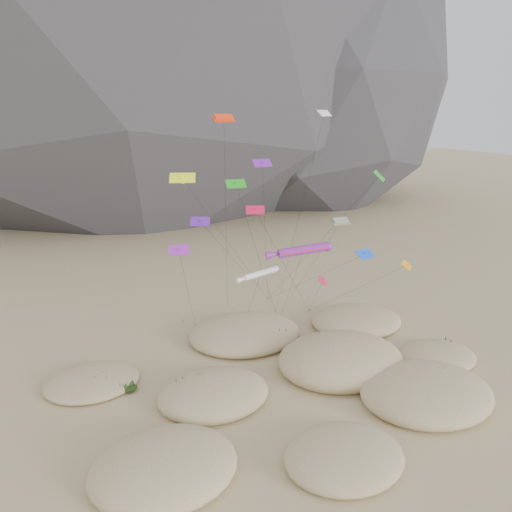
{
  "coord_description": "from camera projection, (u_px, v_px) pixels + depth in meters",
  "views": [
    {
      "loc": [
        -24.95,
        -39.76,
        29.53
      ],
      "look_at": [
        -2.62,
        12.0,
        12.56
      ],
      "focal_mm": 35.0,
      "sensor_mm": 36.0,
      "label": 1
    }
  ],
  "objects": [
    {
      "name": "white_tube_kite",
      "position": [
        259.0,
        274.0,
        59.32
      ],
      "size": [
        5.94,
        11.22,
        10.98
      ],
      "color": "silver",
      "rests_on": "ground"
    },
    {
      "name": "multi_parafoil",
      "position": [
        340.0,
        223.0,
        60.0
      ],
      "size": [
        3.56,
        17.75,
        16.75
      ],
      "color": "orange",
      "rests_on": "ground"
    },
    {
      "name": "delta_kites",
      "position": [
        293.0,
        213.0,
        57.36
      ],
      "size": [
        31.37,
        22.52,
        29.03
      ],
      "color": "orange",
      "rests_on": "ground"
    },
    {
      "name": "kite_stakes",
      "position": [
        254.0,
        311.0,
        74.52
      ],
      "size": [
        21.07,
        6.9,
        0.3
      ],
      "color": "#3F2D1E",
      "rests_on": "ground"
    },
    {
      "name": "rainbow_tube_kite",
      "position": [
        301.0,
        250.0,
        59.4
      ],
      "size": [
        8.15,
        12.01,
        13.96
      ],
      "color": "#FF1A46",
      "rests_on": "ground"
    },
    {
      "name": "ground",
      "position": [
        323.0,
        396.0,
        52.93
      ],
      "size": [
        500.0,
        500.0,
        0.0
      ],
      "primitive_type": "plane",
      "color": "#CCB789",
      "rests_on": "ground"
    },
    {
      "name": "dunes",
      "position": [
        307.0,
        373.0,
        55.99
      ],
      "size": [
        49.09,
        36.72,
        4.52
      ],
      "color": "#CCB789",
      "rests_on": "ground"
    },
    {
      "name": "orange_parafoil",
      "position": [
        224.0,
        123.0,
        53.99
      ],
      "size": [
        6.58,
        15.3,
        28.75
      ],
      "color": "red",
      "rests_on": "ground"
    },
    {
      "name": "dune_grass",
      "position": [
        314.0,
        371.0,
        56.32
      ],
      "size": [
        42.52,
        28.48,
        1.51
      ],
      "color": "black",
      "rests_on": "ground"
    }
  ]
}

